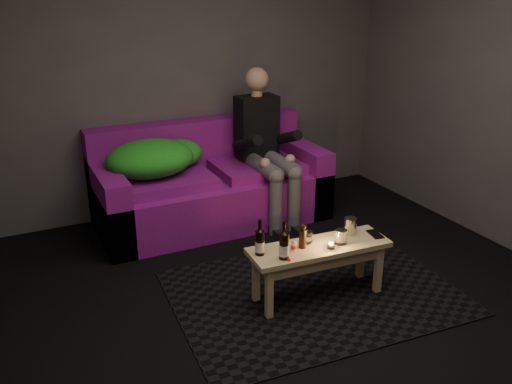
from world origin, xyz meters
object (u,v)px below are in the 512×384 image
person (265,144)px  beer_bottle_b (284,245)px  beer_bottle_a (260,242)px  coffee_table (319,254)px  steel_cup (350,226)px  sofa (210,186)px

person → beer_bottle_b: person is taller
beer_bottle_b → beer_bottle_a: bearing=133.3°
person → coffee_table: 1.56m
person → beer_bottle_a: (-0.75, -1.41, -0.22)m
steel_cup → coffee_table: bearing=-168.8°
beer_bottle_a → steel_cup: size_ratio=2.05×
beer_bottle_b → steel_cup: 0.63m
beer_bottle_a → beer_bottle_b: size_ratio=0.95×
sofa → steel_cup: sofa is taller
person → coffee_table: size_ratio=1.37×
sofa → beer_bottle_b: size_ratio=7.85×
beer_bottle_a → coffee_table: bearing=-7.6°
beer_bottle_b → person: bearing=67.5°
beer_bottle_a → beer_bottle_b: (0.12, -0.12, 0.01)m
person → beer_bottle_b: bearing=-112.5°
coffee_table → steel_cup: (0.30, 0.06, 0.14)m
sofa → coffee_table: bearing=-83.8°
sofa → beer_bottle_a: sofa is taller
sofa → person: bearing=-19.1°
coffee_table → beer_bottle_a: 0.47m
coffee_table → person: bearing=77.8°
steel_cup → sofa: bearing=106.8°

